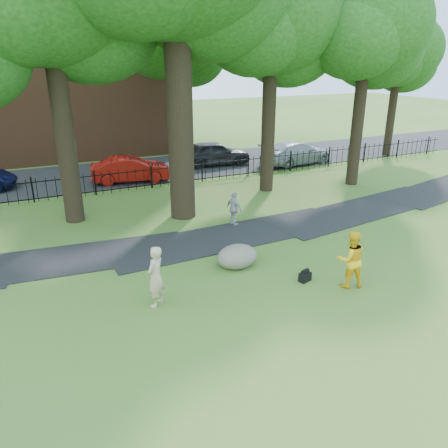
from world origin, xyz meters
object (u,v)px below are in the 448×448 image
woman (156,277)px  boulder (237,255)px  red_sedan (131,169)px  man (351,259)px

woman → boulder: size_ratio=1.29×
red_sedan → man: bearing=-158.6°
woman → man: (5.76, -1.47, 0.01)m
man → boulder: 3.75m
boulder → man: bearing=-47.1°
woman → red_sedan: bearing=-143.0°
red_sedan → boulder: bearing=-167.5°
boulder → red_sedan: 12.34m
man → boulder: bearing=-30.7°
man → red_sedan: (-3.13, 15.04, -0.19)m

